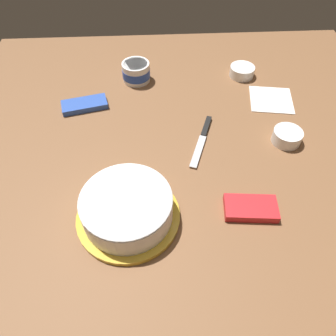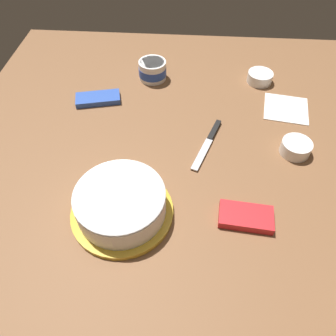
% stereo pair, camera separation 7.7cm
% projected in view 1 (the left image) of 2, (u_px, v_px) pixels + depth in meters
% --- Properties ---
extents(ground_plane, '(1.54, 1.54, 0.00)m').
position_uv_depth(ground_plane, '(186.00, 156.00, 1.00)').
color(ground_plane, brown).
extents(frosted_cake, '(0.27, 0.27, 0.10)m').
position_uv_depth(frosted_cake, '(127.00, 208.00, 0.82)').
color(frosted_cake, gold).
rests_on(frosted_cake, ground_plane).
extents(frosting_tub, '(0.11, 0.11, 0.07)m').
position_uv_depth(frosting_tub, '(136.00, 71.00, 1.24)').
color(frosting_tub, white).
rests_on(frosting_tub, ground_plane).
extents(spreading_knife, '(0.10, 0.23, 0.01)m').
position_uv_depth(spreading_knife, '(203.00, 136.00, 1.05)').
color(spreading_knife, silver).
rests_on(spreading_knife, ground_plane).
extents(sprinkle_bowl_green, '(0.09, 0.09, 0.04)m').
position_uv_depth(sprinkle_bowl_green, '(287.00, 136.00, 1.03)').
color(sprinkle_bowl_green, white).
rests_on(sprinkle_bowl_green, ground_plane).
extents(sprinkle_bowl_pink, '(0.09, 0.09, 0.04)m').
position_uv_depth(sprinkle_bowl_pink, '(242.00, 71.00, 1.27)').
color(sprinkle_bowl_pink, white).
rests_on(sprinkle_bowl_pink, ground_plane).
extents(candy_box_lower, '(0.15, 0.09, 0.02)m').
position_uv_depth(candy_box_lower, '(251.00, 208.00, 0.86)').
color(candy_box_lower, red).
rests_on(candy_box_lower, ground_plane).
extents(candy_box_upper, '(0.17, 0.10, 0.02)m').
position_uv_depth(candy_box_upper, '(85.00, 105.00, 1.15)').
color(candy_box_upper, '#2D51B2').
rests_on(candy_box_upper, ground_plane).
extents(paper_napkin, '(0.17, 0.17, 0.01)m').
position_uv_depth(paper_napkin, '(271.00, 99.00, 1.18)').
color(paper_napkin, white).
rests_on(paper_napkin, ground_plane).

